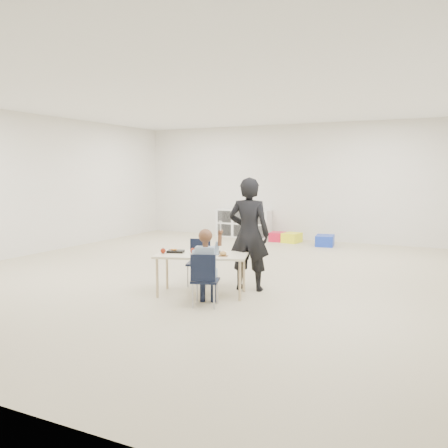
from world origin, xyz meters
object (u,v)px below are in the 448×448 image
at_px(table, 202,274).
at_px(child, 205,264).
at_px(chair_near, 205,279).
at_px(adult, 249,234).
at_px(cubby_shelf, 244,223).

distance_m(table, child, 0.60).
bearing_deg(chair_near, adult, 62.93).
bearing_deg(child, cubby_shelf, 91.82).
bearing_deg(adult, cubby_shelf, -73.84).
height_order(child, cubby_shelf, child).
relative_size(table, cubby_shelf, 0.96).
distance_m(child, adult, 1.03).
bearing_deg(table, cubby_shelf, 90.49).
bearing_deg(child, chair_near, 0.00).
bearing_deg(child, table, 105.99).
relative_size(child, cubby_shelf, 0.75).
relative_size(child, adult, 0.67).
distance_m(table, cubby_shelf, 5.75).
bearing_deg(adult, table, 40.24).
bearing_deg(chair_near, child, 0.00).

